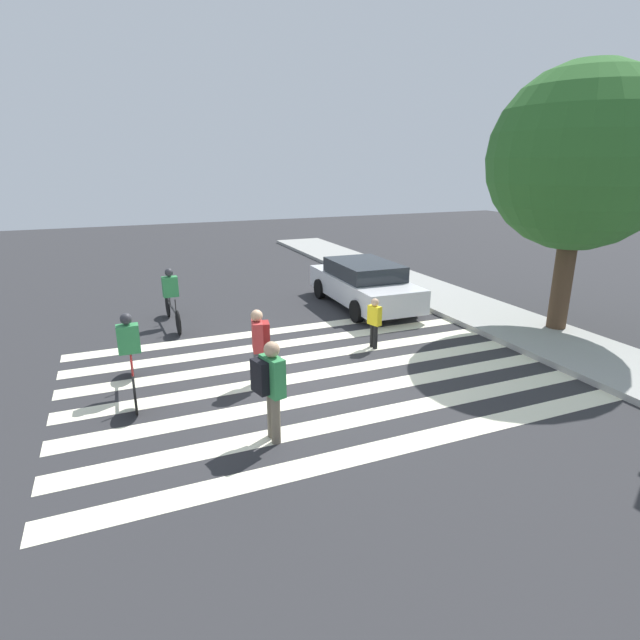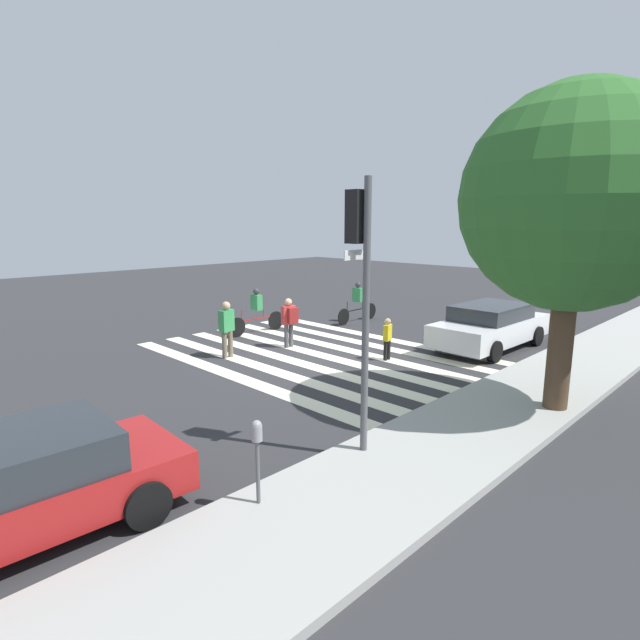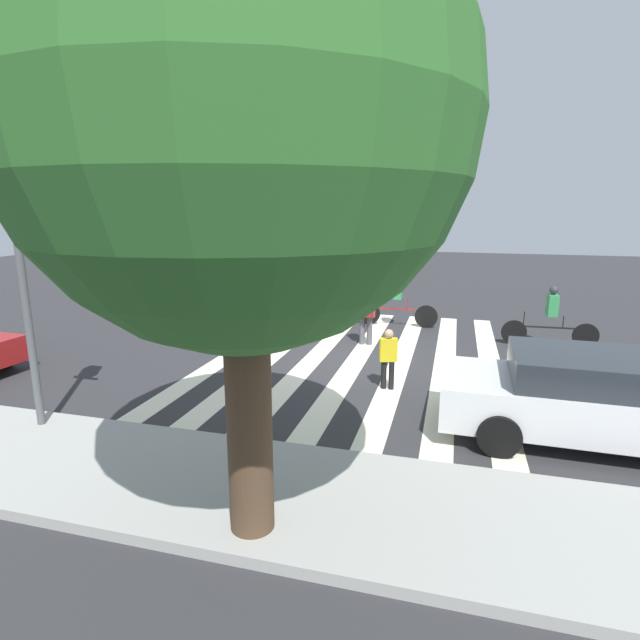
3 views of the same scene
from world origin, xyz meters
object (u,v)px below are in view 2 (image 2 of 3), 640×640
at_px(pedestrian_adult_blue_shirt, 289,319).
at_px(car_parked_dark_suv, 490,326).
at_px(parking_meter, 257,444).
at_px(cyclist_near_curb, 257,310).
at_px(pedestrian_child_with_backpack, 387,337).
at_px(street_tree, 574,200).
at_px(traffic_light, 361,266).
at_px(car_parked_far_curb, 18,486).
at_px(cyclist_far_lane, 358,301).
at_px(pedestrian_adult_yellow_jacket, 226,325).

distance_m(pedestrian_adult_blue_shirt, car_parked_dark_suv, 6.37).
height_order(parking_meter, cyclist_near_curb, cyclist_near_curb).
xyz_separation_m(cyclist_near_curb, car_parked_dark_suv, (-3.86, 6.98, -0.14)).
bearing_deg(pedestrian_child_with_backpack, street_tree, -116.17).
relative_size(traffic_light, pedestrian_adult_blue_shirt, 2.94).
height_order(street_tree, car_parked_far_curb, street_tree).
distance_m(pedestrian_child_with_backpack, car_parked_dark_suv, 3.71).
bearing_deg(cyclist_far_lane, parking_meter, 32.38).
distance_m(cyclist_far_lane, car_parked_far_curb, 14.90).
height_order(traffic_light, pedestrian_child_with_backpack, traffic_light).
relative_size(car_parked_dark_suv, car_parked_far_curb, 1.12).
bearing_deg(pedestrian_adult_blue_shirt, street_tree, -77.34).
bearing_deg(traffic_light, car_parked_dark_suv, -167.85).
distance_m(traffic_light, parking_meter, 3.22).
height_order(pedestrian_child_with_backpack, car_parked_far_curb, car_parked_far_curb).
bearing_deg(pedestrian_adult_yellow_jacket, pedestrian_child_with_backpack, 116.81).
bearing_deg(car_parked_far_curb, pedestrian_adult_blue_shirt, -149.00).
xyz_separation_m(pedestrian_adult_yellow_jacket, car_parked_dark_suv, (-6.51, 5.03, -0.25)).
bearing_deg(car_parked_dark_suv, pedestrian_adult_yellow_jacket, -36.40).
distance_m(pedestrian_adult_blue_shirt, car_parked_far_curb, 10.19).
bearing_deg(car_parked_dark_suv, cyclist_near_curb, -59.84).
bearing_deg(street_tree, traffic_light, -21.29).
bearing_deg(cyclist_near_curb, pedestrian_adult_blue_shirt, 77.81).
distance_m(cyclist_near_curb, car_parked_dark_suv, 7.98).
bearing_deg(street_tree, car_parked_dark_suv, -139.89).
bearing_deg(pedestrian_child_with_backpack, cyclist_far_lane, 32.36).
bearing_deg(cyclist_far_lane, cyclist_near_curb, -19.10).
bearing_deg(street_tree, cyclist_far_lane, -115.75).
bearing_deg(car_parked_far_curb, car_parked_dark_suv, -176.42).
bearing_deg(car_parked_dark_suv, cyclist_far_lane, -91.43).
height_order(cyclist_far_lane, car_parked_far_curb, cyclist_far_lane).
xyz_separation_m(parking_meter, pedestrian_child_with_backpack, (-7.48, -3.48, -0.31)).
height_order(parking_meter, street_tree, street_tree).
height_order(street_tree, car_parked_dark_suv, street_tree).
xyz_separation_m(traffic_light, cyclist_near_curb, (-4.73, -8.83, -2.40)).
relative_size(pedestrian_adult_yellow_jacket, car_parked_dark_suv, 0.36).
distance_m(pedestrian_adult_yellow_jacket, car_parked_dark_suv, 8.23).
bearing_deg(pedestrian_child_with_backpack, pedestrian_adult_yellow_jacket, 114.24).
relative_size(parking_meter, pedestrian_adult_yellow_jacket, 0.80).
relative_size(pedestrian_adult_blue_shirt, car_parked_far_curb, 0.38).
relative_size(cyclist_near_curb, car_parked_far_curb, 0.59).
xyz_separation_m(pedestrian_adult_blue_shirt, pedestrian_adult_yellow_jacket, (2.11, -0.43, 0.06)).
distance_m(parking_meter, pedestrian_adult_yellow_jacket, 8.28).
xyz_separation_m(parking_meter, cyclist_far_lane, (-11.16, -7.76, -0.15)).
distance_m(street_tree, pedestrian_child_with_backpack, 6.28).
relative_size(pedestrian_adult_blue_shirt, pedestrian_adult_yellow_jacket, 0.94).
xyz_separation_m(pedestrian_child_with_backpack, cyclist_far_lane, (-3.67, -4.28, 0.16)).
xyz_separation_m(traffic_light, pedestrian_child_with_backpack, (-5.19, -3.32, -2.57)).
relative_size(parking_meter, pedestrian_child_with_backpack, 1.09).
bearing_deg(traffic_light, pedestrian_child_with_backpack, -147.35).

